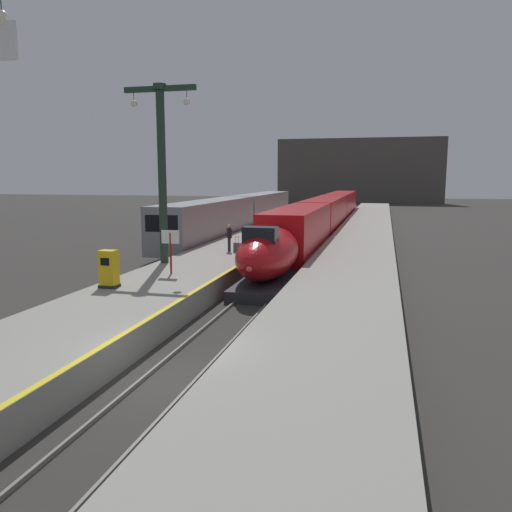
{
  "coord_description": "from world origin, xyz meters",
  "views": [
    {
      "loc": [
        5.69,
        -12.56,
        5.72
      ],
      "look_at": [
        -0.43,
        11.64,
        1.8
      ],
      "focal_mm": 35.56,
      "sensor_mm": 36.0,
      "label": 1
    }
  ],
  "objects_px": {
    "highspeed_train_main": "(324,216)",
    "rolling_suitcase": "(237,247)",
    "station_column_mid": "(162,158)",
    "departure_info_board": "(170,243)",
    "ticket_machine_yellow": "(109,270)",
    "regional_train_adjacent": "(240,213)",
    "passenger_near_edge": "(229,236)"
  },
  "relations": [
    {
      "from": "highspeed_train_main",
      "to": "passenger_near_edge",
      "type": "distance_m",
      "value": 19.38
    },
    {
      "from": "station_column_mid",
      "to": "departure_info_board",
      "type": "distance_m",
      "value": 5.34
    },
    {
      "from": "departure_info_board",
      "to": "station_column_mid",
      "type": "bearing_deg",
      "value": 119.8
    },
    {
      "from": "station_column_mid",
      "to": "rolling_suitcase",
      "type": "bearing_deg",
      "value": 59.23
    },
    {
      "from": "highspeed_train_main",
      "to": "station_column_mid",
      "type": "bearing_deg",
      "value": -103.82
    },
    {
      "from": "highspeed_train_main",
      "to": "rolling_suitcase",
      "type": "distance_m",
      "value": 19.59
    },
    {
      "from": "highspeed_train_main",
      "to": "passenger_near_edge",
      "type": "relative_size",
      "value": 34.11
    },
    {
      "from": "highspeed_train_main",
      "to": "departure_info_board",
      "type": "xyz_separation_m",
      "value": [
        -4.24,
        -26.89,
        0.61
      ]
    },
    {
      "from": "highspeed_train_main",
      "to": "regional_train_adjacent",
      "type": "bearing_deg",
      "value": -170.49
    },
    {
      "from": "rolling_suitcase",
      "to": "departure_info_board",
      "type": "bearing_deg",
      "value": -98.36
    },
    {
      "from": "passenger_near_edge",
      "to": "departure_info_board",
      "type": "distance_m",
      "value": 7.9
    },
    {
      "from": "regional_train_adjacent",
      "to": "passenger_near_edge",
      "type": "relative_size",
      "value": 21.66
    },
    {
      "from": "ticket_machine_yellow",
      "to": "highspeed_train_main",
      "type": "bearing_deg",
      "value": 79.65
    },
    {
      "from": "passenger_near_edge",
      "to": "station_column_mid",
      "type": "bearing_deg",
      "value": -113.67
    },
    {
      "from": "regional_train_adjacent",
      "to": "ticket_machine_yellow",
      "type": "relative_size",
      "value": 22.87
    },
    {
      "from": "regional_train_adjacent",
      "to": "station_column_mid",
      "type": "distance_m",
      "value": 23.2
    },
    {
      "from": "regional_train_adjacent",
      "to": "rolling_suitcase",
      "type": "relative_size",
      "value": 37.27
    },
    {
      "from": "departure_info_board",
      "to": "highspeed_train_main",
      "type": "bearing_deg",
      "value": 81.04
    },
    {
      "from": "regional_train_adjacent",
      "to": "departure_info_board",
      "type": "xyz_separation_m",
      "value": [
        3.86,
        -25.53,
        0.43
      ]
    },
    {
      "from": "regional_train_adjacent",
      "to": "rolling_suitcase",
      "type": "xyz_separation_m",
      "value": [
        4.97,
        -17.97,
        -0.77
      ]
    },
    {
      "from": "highspeed_train_main",
      "to": "departure_info_board",
      "type": "bearing_deg",
      "value": -98.96
    },
    {
      "from": "station_column_mid",
      "to": "regional_train_adjacent",
      "type": "bearing_deg",
      "value": 95.55
    },
    {
      "from": "station_column_mid",
      "to": "passenger_near_edge",
      "type": "height_order",
      "value": "station_column_mid"
    },
    {
      "from": "station_column_mid",
      "to": "rolling_suitcase",
      "type": "height_order",
      "value": "station_column_mid"
    },
    {
      "from": "highspeed_train_main",
      "to": "rolling_suitcase",
      "type": "relative_size",
      "value": 58.7
    },
    {
      "from": "highspeed_train_main",
      "to": "departure_info_board",
      "type": "relative_size",
      "value": 27.19
    },
    {
      "from": "highspeed_train_main",
      "to": "station_column_mid",
      "type": "relative_size",
      "value": 6.1
    },
    {
      "from": "ticket_machine_yellow",
      "to": "departure_info_board",
      "type": "height_order",
      "value": "departure_info_board"
    },
    {
      "from": "highspeed_train_main",
      "to": "passenger_near_edge",
      "type": "xyz_separation_m",
      "value": [
        -3.72,
        -19.02,
        0.09
      ]
    },
    {
      "from": "highspeed_train_main",
      "to": "ticket_machine_yellow",
      "type": "relative_size",
      "value": 36.03
    },
    {
      "from": "highspeed_train_main",
      "to": "passenger_near_edge",
      "type": "bearing_deg",
      "value": -101.07
    },
    {
      "from": "passenger_near_edge",
      "to": "rolling_suitcase",
      "type": "relative_size",
      "value": 1.72
    }
  ]
}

